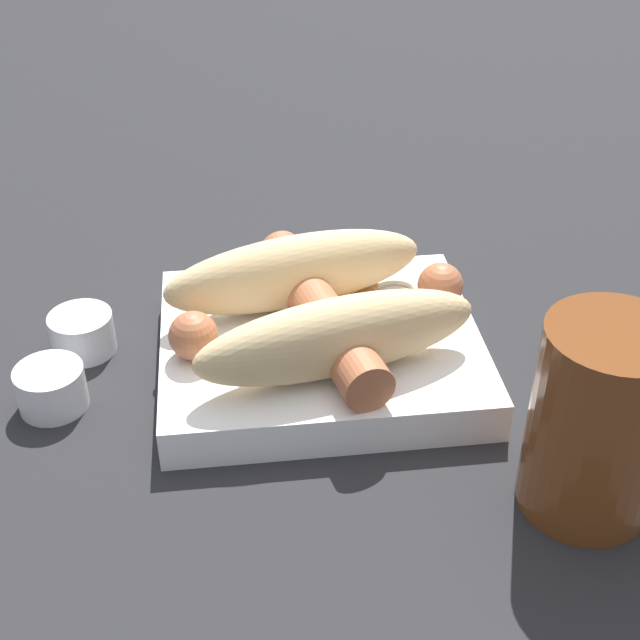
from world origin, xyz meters
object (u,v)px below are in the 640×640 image
object	(u,v)px
food_tray	(320,349)
condiment_cup_far	(52,390)
bread_roll	(315,302)
condiment_cup_near	(83,335)
sausage	(322,309)
drink_glass	(598,421)

from	to	relation	value
food_tray	condiment_cup_far	size ratio (longest dim) A/B	4.79
bread_roll	condiment_cup_near	distance (m)	0.17
bread_roll	condiment_cup_far	distance (m)	0.18
sausage	condiment_cup_far	size ratio (longest dim) A/B	4.55
sausage	condiment_cup_near	bearing A→B (deg)	-11.95
condiment_cup_far	drink_glass	xyz separation A→B (m)	(-0.31, 0.12, 0.05)
food_tray	sausage	bearing A→B (deg)	-116.81
bread_roll	sausage	world-z (taller)	bread_roll
bread_roll	sausage	bearing A→B (deg)	-129.53
food_tray	bread_roll	world-z (taller)	bread_roll
food_tray	drink_glass	bearing A→B (deg)	132.97
condiment_cup_near	drink_glass	xyz separation A→B (m)	(-0.30, 0.18, 0.05)
sausage	bread_roll	bearing A→B (deg)	50.47
food_tray	bread_roll	distance (m)	0.04
bread_roll	condiment_cup_far	xyz separation A→B (m)	(0.17, 0.02, -0.04)
condiment_cup_near	food_tray	bearing A→B (deg)	166.78
bread_roll	condiment_cup_far	size ratio (longest dim) A/B	4.66
drink_glass	condiment_cup_far	bearing A→B (deg)	-21.46
condiment_cup_far	drink_glass	distance (m)	0.34
condiment_cup_far	bread_roll	bearing A→B (deg)	-173.96
sausage	drink_glass	bearing A→B (deg)	131.92
food_tray	condiment_cup_far	bearing A→B (deg)	6.85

